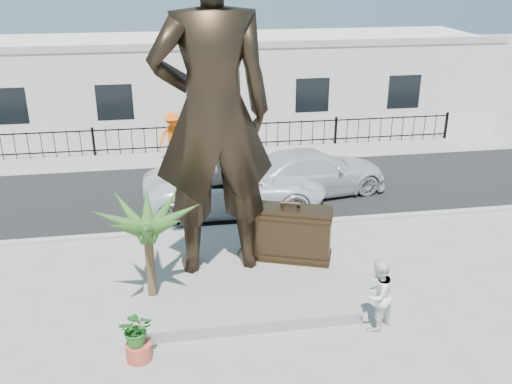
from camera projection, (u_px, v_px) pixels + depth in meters
ground at (269, 306)px, 14.37m from camera, size 100.00×100.00×0.00m
street at (231, 188)px, 21.67m from camera, size 40.00×7.00×0.01m
curb at (244, 227)px, 18.45m from camera, size 40.00×0.25×0.12m
far_sidewalk at (220, 155)px, 25.32m from camera, size 40.00×2.50×0.02m
plinth at (241, 272)px, 15.61m from camera, size 5.20×5.20×0.30m
fence at (218, 137)px, 25.82m from camera, size 22.00×0.10×1.20m
building at (210, 83)px, 29.05m from camera, size 28.00×7.00×4.40m
statue at (213, 114)px, 14.11m from camera, size 3.25×2.29×8.48m
suitcase at (290, 234)px, 15.72m from camera, size 2.34×1.43×1.57m
tourist at (377, 295)px, 13.22m from camera, size 1.10×1.06×1.79m
car_white at (235, 185)px, 19.60m from camera, size 6.29×2.97×1.74m
car_silver at (312, 172)px, 20.96m from camera, size 5.97×3.34×1.63m
worker at (173, 135)px, 24.59m from camera, size 1.49×1.18×2.01m
palm_tree at (154, 304)px, 14.45m from camera, size 1.80×1.80×3.20m
planter at (139, 352)px, 12.40m from camera, size 0.56×0.56×0.40m
shrub at (137, 329)px, 12.17m from camera, size 0.74×0.64×0.81m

